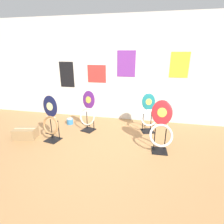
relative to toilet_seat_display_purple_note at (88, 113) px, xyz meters
name	(u,v)px	position (x,y,z in m)	size (l,w,h in m)	color
ground_plane	(90,159)	(0.40, -1.11, -0.43)	(14.00, 14.00, 0.00)	#A37547
wall_back	(113,70)	(0.41, 0.92, 0.87)	(8.00, 0.07, 2.60)	silver
toilet_seat_display_purple_note	(88,113)	(0.00, 0.00, 0.00)	(0.43, 0.35, 0.93)	black
toilet_seat_display_navy_moon	(51,121)	(-0.57, -0.63, 0.01)	(0.41, 0.33, 0.95)	black
toilet_seat_display_crimson_swirl	(161,129)	(1.61, -0.56, 0.00)	(0.43, 0.42, 0.93)	black
toilet_seat_display_teal_sax	(149,114)	(1.37, 0.24, 0.00)	(0.42, 0.36, 0.88)	black
paint_can	(70,121)	(-0.59, 0.25, -0.35)	(0.17, 0.17, 0.15)	teal
storage_box	(26,133)	(-1.18, -0.66, -0.32)	(0.50, 0.37, 0.22)	#93754C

